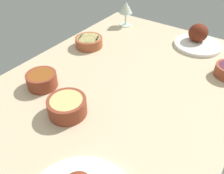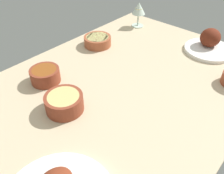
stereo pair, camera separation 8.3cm
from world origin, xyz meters
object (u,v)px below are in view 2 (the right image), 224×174
(plate_near_viewer, at_px, (209,44))
(wine_glass, at_px, (139,10))
(bowl_pasta, at_px, (64,102))
(bowl_soup, at_px, (45,75))
(bowl_potatoes, at_px, (98,41))

(plate_near_viewer, height_order, wine_glass, wine_glass)
(plate_near_viewer, relative_size, bowl_pasta, 1.74)
(plate_near_viewer, height_order, bowl_pasta, plate_near_viewer)
(wine_glass, bearing_deg, plate_near_viewer, 91.06)
(bowl_pasta, relative_size, bowl_soup, 1.13)
(plate_near_viewer, bearing_deg, wine_glass, -88.94)
(bowl_pasta, height_order, wine_glass, wine_glass)
(bowl_potatoes, relative_size, wine_glass, 0.98)
(bowl_pasta, distance_m, wine_glass, 0.78)
(bowl_pasta, xyz_separation_m, bowl_potatoes, (-0.42, -0.25, -0.01))
(bowl_soup, relative_size, bowl_potatoes, 0.87)
(plate_near_viewer, bearing_deg, bowl_pasta, -14.78)
(bowl_pasta, xyz_separation_m, bowl_soup, (-0.05, -0.19, -0.00))
(bowl_potatoes, bearing_deg, wine_glass, 178.04)
(plate_near_viewer, relative_size, bowl_soup, 1.97)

